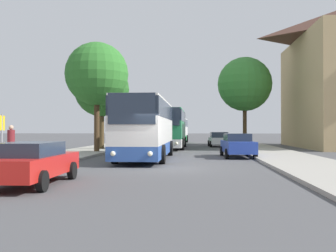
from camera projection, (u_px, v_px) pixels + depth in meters
name	position (u px, v px, depth m)	size (l,w,h in m)	color
ground_plane	(161.00, 169.00, 17.51)	(300.00, 300.00, 0.00)	#4C4C4F
sidewalk_left	(9.00, 166.00, 18.04)	(4.00, 120.00, 0.15)	#A39E93
sidewalk_right	(322.00, 169.00, 16.98)	(4.00, 120.00, 0.15)	#A39E93
bus_front	(146.00, 128.00, 23.44)	(2.80, 10.99, 3.49)	#2D519E
bus_middle	(170.00, 128.00, 36.50)	(2.91, 10.67, 3.56)	silver
bus_rear	(176.00, 130.00, 50.11)	(2.88, 10.95, 3.19)	#238942
parked_car_left_curb	(31.00, 162.00, 12.57)	(2.07, 4.68, 1.37)	red
parked_car_right_near	(237.00, 145.00, 25.03)	(2.06, 4.67, 1.51)	#233D9E
parked_car_right_far	(219.00, 139.00, 40.29)	(2.25, 4.13, 1.49)	silver
bus_stop_sign	(2.00, 135.00, 15.86)	(0.08, 0.45, 2.24)	gray
pedestrian_waiting_far	(11.00, 143.00, 19.62)	(0.36, 0.36, 1.84)	#23232D
tree_left_near	(102.00, 89.00, 33.24)	(4.63, 4.63, 7.34)	#513D23
tree_left_far	(97.00, 74.00, 29.21)	(4.70, 4.70, 8.11)	#47331E
tree_right_near	(245.00, 84.00, 40.22)	(5.53, 5.53, 9.03)	#47331E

